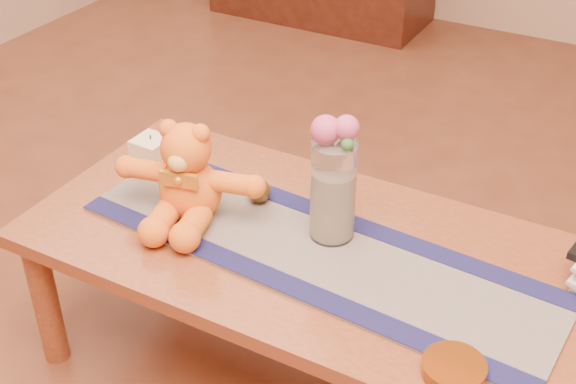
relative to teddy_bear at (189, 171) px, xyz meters
The scene contains 20 objects.
floor 0.66m from the teddy_bear, ahead, with size 5.50×5.50×0.00m, color #592C19.
coffee_table_top 0.35m from the teddy_bear, ahead, with size 1.40×0.70×0.04m, color brown.
table_leg_fl 0.56m from the teddy_bear, 143.18° to the right, with size 0.07×0.07×0.41m, color brown.
table_leg_bl 0.60m from the teddy_bear, 134.82° to the left, with size 0.07×0.07×0.41m, color brown.
table_leg_br 1.07m from the teddy_bear, 19.30° to the left, with size 0.07×0.07×0.41m, color brown.
persian_runner 0.37m from the teddy_bear, ahead, with size 1.20×0.35×0.01m, color #1C1640.
runner_border_near 0.38m from the teddy_bear, 20.98° to the right, with size 1.20×0.06×0.00m, color #171644.
runner_border_far 0.41m from the teddy_bear, 24.11° to the left, with size 1.20×0.06×0.00m, color #171644.
teddy_bear is the anchor object (origin of this frame).
pillar_candle 0.24m from the teddy_bear, 151.70° to the left, with size 0.09×0.09×0.11m, color beige.
candle_wick 0.23m from the teddy_bear, 151.70° to the left, with size 0.00×0.00×0.01m, color black.
glass_vase 0.37m from the teddy_bear, 14.09° to the left, with size 0.11×0.11×0.26m, color silver.
potpourri_fill 0.37m from the teddy_bear, 14.09° to the left, with size 0.09×0.09×0.18m, color beige.
rose_left 0.39m from the teddy_bear, 13.29° to the left, with size 0.07×0.07×0.07m, color #C14472.
rose_right 0.43m from the teddy_bear, 13.91° to the left, with size 0.06×0.06×0.06m, color #C14472.
blue_flower_back 0.42m from the teddy_bear, 18.76° to the left, with size 0.04×0.04×0.04m, color #4C67A6.
blue_flower_side 0.38m from the teddy_bear, 18.54° to the left, with size 0.04×0.04×0.04m, color #4C67A6.
leaf_sprig 0.43m from the teddy_bear, ahead, with size 0.03×0.03×0.03m, color #33662D.
bronze_ball 0.20m from the teddy_bear, 45.89° to the left, with size 0.06×0.06×0.06m, color #4E3C1A.
amber_dish 0.80m from the teddy_bear, 14.63° to the right, with size 0.13×0.13×0.03m, color #BF5914.
Camera 1 is at (0.68, -1.34, 1.59)m, focal length 47.57 mm.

